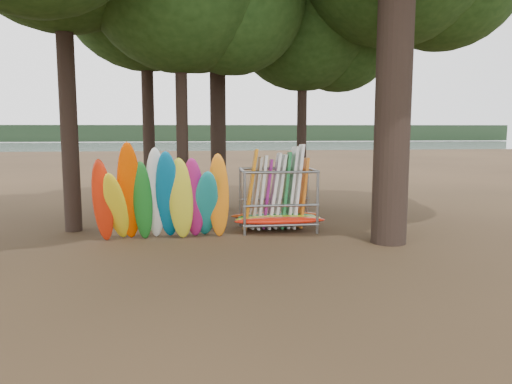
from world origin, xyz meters
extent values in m
plane|color=#47331E|center=(0.00, 0.00, 0.00)|extent=(120.00, 120.00, 0.00)
plane|color=gray|center=(0.00, 60.00, 0.00)|extent=(160.00, 160.00, 0.00)
cube|color=black|center=(0.00, 110.00, 2.00)|extent=(160.00, 4.00, 4.00)
cylinder|color=black|center=(-5.30, 2.91, 6.09)|extent=(0.56, 0.56, 12.19)
cylinder|color=black|center=(-3.06, 6.58, 5.36)|extent=(0.48, 0.48, 10.72)
cylinder|color=black|center=(-0.21, 7.04, 5.84)|extent=(0.66, 0.66, 11.68)
cylinder|color=black|center=(3.32, 6.68, 4.68)|extent=(0.41, 0.41, 9.36)
ellipsoid|color=black|center=(3.32, 6.68, 7.96)|extent=(6.89, 6.89, 5.99)
cylinder|color=black|center=(-1.63, 3.42, 4.99)|extent=(0.41, 0.41, 9.99)
cylinder|color=black|center=(5.91, 3.60, 5.96)|extent=(0.46, 0.46, 11.92)
ellipsoid|color=red|center=(-3.94, 0.83, 1.29)|extent=(0.60, 1.17, 2.68)
ellipsoid|color=yellow|center=(-3.56, 0.88, 1.10)|extent=(0.79, 1.78, 2.35)
ellipsoid|color=#F84D00|center=(-3.18, 0.94, 1.53)|extent=(0.83, 1.53, 3.15)
ellipsoid|color=#1A6920|center=(-2.80, 0.98, 1.24)|extent=(0.61, 1.04, 2.57)
ellipsoid|color=white|center=(-2.41, 1.07, 1.45)|extent=(0.75, 1.41, 3.00)
ellipsoid|color=#086BA0|center=(-2.03, 0.91, 1.40)|extent=(0.74, 1.85, 2.95)
ellipsoid|color=yellow|center=(-1.65, 0.84, 1.29)|extent=(0.83, 1.31, 2.70)
ellipsoid|color=#AE1C6F|center=(-1.27, 0.98, 1.29)|extent=(0.76, 1.50, 2.72)
ellipsoid|color=teal|center=(-0.88, 1.03, 1.10)|extent=(0.82, 1.82, 2.37)
ellipsoid|color=orange|center=(-0.50, 0.99, 1.35)|extent=(0.73, 1.15, 2.78)
ellipsoid|color=#FF240E|center=(1.54, 1.65, 0.42)|extent=(3.02, 0.55, 0.24)
ellipsoid|color=#C3CA1A|center=(1.54, 1.99, 0.42)|extent=(2.91, 0.55, 0.24)
ellipsoid|color=#1A762B|center=(1.54, 2.36, 0.42)|extent=(2.70, 0.55, 0.24)
ellipsoid|color=#BD3A0E|center=(1.54, 2.68, 0.42)|extent=(3.10, 0.55, 0.24)
cube|color=orange|center=(0.63, 2.27, 1.37)|extent=(0.55, 0.77, 2.76)
cube|color=silver|center=(0.83, 2.49, 1.23)|extent=(0.48, 0.80, 2.48)
cube|color=white|center=(1.04, 2.32, 1.26)|extent=(0.42, 0.76, 2.54)
cube|color=#8A1778|center=(1.24, 2.50, 1.19)|extent=(0.43, 0.75, 2.40)
cube|color=white|center=(1.44, 2.36, 1.30)|extent=(0.50, 0.78, 2.62)
cube|color=silver|center=(1.65, 2.44, 1.27)|extent=(0.49, 0.78, 2.56)
cube|color=#1C803B|center=(1.85, 2.36, 1.31)|extent=(0.41, 0.77, 2.65)
cube|color=white|center=(2.05, 2.42, 1.40)|extent=(0.48, 0.82, 2.83)
cube|color=white|center=(2.25, 2.35, 1.44)|extent=(0.43, 0.80, 2.91)
cube|color=orange|center=(2.46, 2.48, 1.21)|extent=(0.41, 0.79, 2.44)
camera|label=1|loc=(-1.20, -14.24, 3.47)|focal=35.00mm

